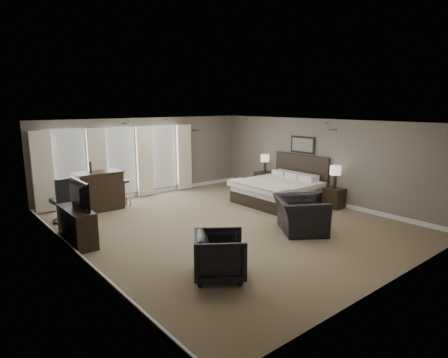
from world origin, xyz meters
TOP-DOWN VIEW (x-y plane):
  - room at (0.00, 0.00)m, footprint 7.60×8.60m
  - window_bay at (-1.00, 4.11)m, footprint 5.25×0.20m
  - bed at (2.58, 0.67)m, footprint 2.26×2.15m
  - nightstand_near at (3.47, -0.78)m, footprint 0.44×0.54m
  - nightstand_far at (3.47, 2.12)m, footprint 0.50×0.61m
  - lamp_near at (3.47, -0.78)m, footprint 0.33×0.33m
  - lamp_far at (3.47, 2.12)m, footprint 0.31×0.31m
  - wall_art at (3.70, 0.67)m, footprint 0.04×0.96m
  - dresser at (-3.45, 1.05)m, footprint 0.44×1.38m
  - tv at (-3.45, 1.05)m, footprint 0.62×1.08m
  - armchair_near at (1.00, -1.53)m, footprint 1.40×1.52m
  - armchair_far at (-2.04, -2.23)m, footprint 1.18×1.20m
  - bar_counter at (-2.05, 3.37)m, footprint 1.31×0.68m
  - bar_stool_left at (-2.27, 3.52)m, footprint 0.51×0.51m
  - bar_stool_right at (-1.31, 3.32)m, footprint 0.50×0.50m
  - desk_chair at (-3.19, 2.88)m, footprint 0.66×0.66m

SIDE VIEW (x-z plane):
  - nightstand_near at x=3.47m, z-range 0.00..0.59m
  - nightstand_far at x=3.47m, z-range 0.00..0.67m
  - dresser at x=-3.45m, z-range 0.00..0.80m
  - bar_stool_right at x=-1.31m, z-range 0.00..0.81m
  - bar_stool_left at x=-2.27m, z-range 0.00..0.83m
  - armchair_far at x=-2.04m, z-range 0.00..0.91m
  - armchair_near at x=1.00m, z-range 0.00..1.11m
  - bar_counter at x=-2.05m, z-range 0.00..1.14m
  - desk_chair at x=-3.19m, z-range 0.00..1.20m
  - bed at x=2.58m, z-range 0.00..1.44m
  - tv at x=-3.45m, z-range 0.80..0.94m
  - lamp_near at x=3.47m, z-range 0.59..1.26m
  - lamp_far at x=3.47m, z-range 0.67..1.30m
  - window_bay at x=-1.00m, z-range 0.05..2.35m
  - room at x=0.00m, z-range -0.02..2.62m
  - wall_art at x=3.70m, z-range 1.47..2.03m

